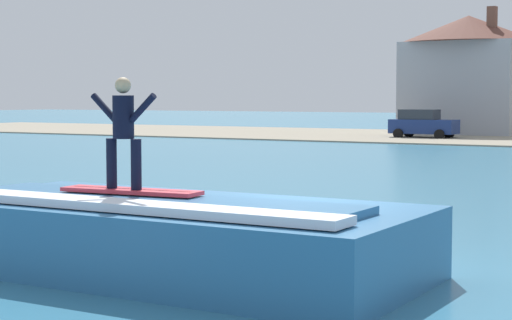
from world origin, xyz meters
The scene contains 6 objects.
ground_plane centered at (0.00, 0.00, 0.00)m, with size 260.00×260.00×0.00m, color teal.
wave_crest centered at (-1.57, -1.44, 0.56)m, with size 7.54×3.48×1.20m.
surfboard centered at (-2.12, -1.63, 1.23)m, with size 2.28×0.70×0.06m.
surfer centered at (-2.20, -1.70, 2.19)m, with size 1.21×0.32×1.67m.
car_near_shore centered at (-13.02, 41.78, 0.95)m, with size 4.17×2.14×1.86m.
house_with_chimney centered at (-12.50, 49.53, 4.60)m, with size 9.71×9.71×8.81m.
Camera 1 is at (6.14, -12.03, 2.63)m, focal length 61.84 mm.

